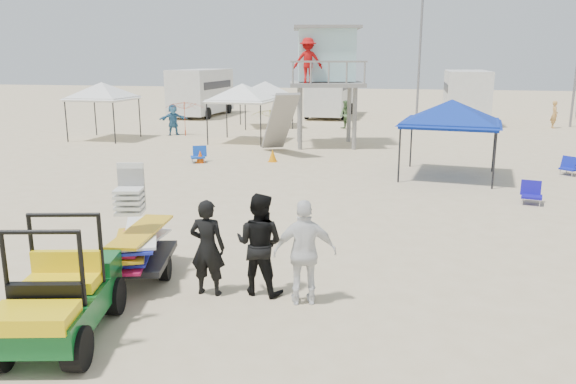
% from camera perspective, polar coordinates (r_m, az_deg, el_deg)
% --- Properties ---
extents(ground, '(140.00, 140.00, 0.00)m').
position_cam_1_polar(ground, '(9.44, -7.19, -11.71)').
color(ground, beige).
rests_on(ground, ground).
extents(utility_cart, '(1.67, 2.53, 1.76)m').
position_cam_1_polar(utility_cart, '(8.75, -22.52, -8.90)').
color(utility_cart, '#0C521E').
rests_on(utility_cart, ground).
extents(surf_trailer, '(1.55, 2.29, 1.92)m').
position_cam_1_polar(surf_trailer, '(10.62, -15.27, -4.67)').
color(surf_trailer, black).
rests_on(surf_trailer, ground).
extents(man_left, '(0.62, 0.42, 1.69)m').
position_cam_1_polar(man_left, '(9.73, -8.18, -5.61)').
color(man_left, black).
rests_on(man_left, ground).
extents(man_mid, '(0.96, 0.80, 1.79)m').
position_cam_1_polar(man_mid, '(9.68, -2.94, -5.28)').
color(man_mid, black).
rests_on(man_mid, ground).
extents(man_right, '(1.12, 0.70, 1.78)m').
position_cam_1_polar(man_right, '(9.26, 1.74, -6.17)').
color(man_right, white).
rests_on(man_right, ground).
extents(lifeguard_tower, '(3.96, 3.96, 5.30)m').
position_cam_1_polar(lifeguard_tower, '(26.48, 3.76, 13.29)').
color(lifeguard_tower, gray).
rests_on(lifeguard_tower, ground).
extents(canopy_blue, '(3.43, 3.43, 3.06)m').
position_cam_1_polar(canopy_blue, '(19.88, 16.31, 8.60)').
color(canopy_blue, black).
rests_on(canopy_blue, ground).
extents(canopy_white_a, '(2.87, 2.87, 3.23)m').
position_cam_1_polar(canopy_white_a, '(27.53, -4.69, 10.63)').
color(canopy_white_a, black).
rests_on(canopy_white_a, ground).
extents(canopy_white_b, '(2.74, 2.74, 3.25)m').
position_cam_1_polar(canopy_white_b, '(29.84, -18.41, 10.26)').
color(canopy_white_b, black).
rests_on(canopy_white_b, ground).
extents(canopy_white_c, '(3.83, 3.83, 3.09)m').
position_cam_1_polar(canopy_white_c, '(33.73, -2.32, 10.93)').
color(canopy_white_c, black).
rests_on(canopy_white_c, ground).
extents(umbrella_a, '(2.70, 2.72, 1.85)m').
position_cam_1_polar(umbrella_a, '(30.24, -10.43, 7.36)').
color(umbrella_a, red).
rests_on(umbrella_a, ground).
extents(umbrella_b, '(2.30, 2.32, 1.69)m').
position_cam_1_polar(umbrella_b, '(26.82, -1.82, 6.66)').
color(umbrella_b, yellow).
rests_on(umbrella_b, ground).
extents(cone_near, '(0.34, 0.34, 0.50)m').
position_cam_1_polar(cone_near, '(22.31, -8.91, 3.59)').
color(cone_near, '#EF5207').
rests_on(cone_near, ground).
extents(cone_far, '(0.34, 0.34, 0.50)m').
position_cam_1_polar(cone_far, '(22.27, -1.58, 3.73)').
color(cone_far, orange).
rests_on(cone_far, ground).
extents(beach_chair_a, '(0.70, 0.78, 0.64)m').
position_cam_1_polar(beach_chair_a, '(22.45, -9.05, 3.80)').
color(beach_chair_a, '#1144B9').
rests_on(beach_chair_a, ground).
extents(beach_chair_b, '(0.63, 0.68, 0.64)m').
position_cam_1_polar(beach_chair_b, '(17.23, 23.48, -0.05)').
color(beach_chair_b, '#140E99').
rests_on(beach_chair_b, ground).
extents(beach_chair_c, '(0.74, 0.86, 0.64)m').
position_cam_1_polar(beach_chair_c, '(22.12, 26.66, 2.39)').
color(beach_chair_c, '#0F1CA8').
rests_on(beach_chair_c, ground).
extents(rv_far_left, '(2.64, 6.80, 3.25)m').
position_cam_1_polar(rv_far_left, '(40.92, -8.80, 10.18)').
color(rv_far_left, silver).
rests_on(rv_far_left, ground).
extents(rv_mid_left, '(2.65, 6.50, 3.25)m').
position_cam_1_polar(rv_mid_left, '(40.02, 4.29, 10.22)').
color(rv_mid_left, silver).
rests_on(rv_mid_left, ground).
extents(rv_mid_right, '(2.64, 7.00, 3.25)m').
position_cam_1_polar(rv_mid_right, '(38.18, 17.60, 9.49)').
color(rv_mid_right, silver).
rests_on(rv_mid_right, ground).
extents(light_pole_left, '(0.14, 0.14, 8.00)m').
position_cam_1_polar(light_pole_left, '(35.01, 13.22, 13.07)').
color(light_pole_left, slate).
rests_on(light_pole_left, ground).
extents(distant_beachgoers, '(21.50, 15.22, 1.79)m').
position_cam_1_polar(distant_beachgoers, '(28.38, 6.35, 6.95)').
color(distant_beachgoers, '#AF7932').
rests_on(distant_beachgoers, ground).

